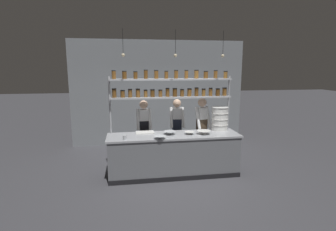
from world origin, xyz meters
The scene contains 15 objects.
ground_plane centered at (0.00, 0.00, 0.00)m, with size 40.00×40.00×0.00m, color #3D3D42.
back_wall centered at (0.00, 2.56, 1.59)m, with size 5.28×0.12×3.17m, color gray.
prep_counter centered at (0.00, 0.00, 0.46)m, with size 2.88×0.76×0.92m.
spice_shelf_unit centered at (0.00, 0.33, 1.86)m, with size 2.77×0.28×2.32m.
chef_left centered at (-0.60, 0.77, 0.91)m, with size 0.36×0.28×1.59m.
chef_center centered at (0.23, 0.83, 0.91)m, with size 0.37×0.29×1.59m.
chef_right centered at (0.79, 0.55, 0.94)m, with size 0.41×0.34×1.64m.
container_stack centered at (1.13, 0.26, 1.19)m, with size 0.39×0.39×0.54m.
cutting_board centered at (-0.61, 0.24, 0.93)m, with size 0.40×0.26×0.02m.
prep_bowl_near_left centered at (-0.09, 0.02, 0.96)m, with size 0.27×0.27×0.07m.
prep_bowl_center_front centered at (-0.35, -0.31, 0.95)m, with size 0.25×0.25×0.07m.
prep_bowl_center_back centered at (0.65, -0.08, 0.96)m, with size 0.29×0.29×0.08m.
prep_bowl_near_right centered at (0.34, -0.04, 0.95)m, with size 0.22×0.22×0.06m.
serving_cup_front centered at (-1.06, -0.26, 0.97)m, with size 0.08×0.08×0.10m.
pendant_light_row centered at (0.01, 0.00, 2.63)m, with size 2.16×0.07×0.55m.
Camera 1 is at (-1.00, -5.45, 2.36)m, focal length 28.00 mm.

